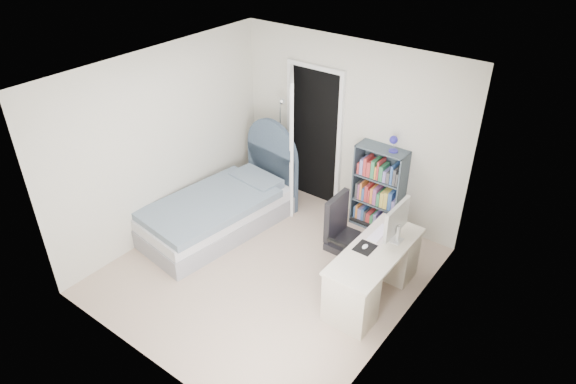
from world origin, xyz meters
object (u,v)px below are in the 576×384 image
Objects in this scene: bed at (222,209)px; office_chair at (345,235)px; floor_lamp at (281,156)px; bookcase at (378,192)px; desk at (374,271)px; nightstand at (275,168)px.

bed is 1.89m from office_chair.
floor_lamp is (0.09, 1.20, 0.34)m from bed.
bed is 2.14m from bookcase.
desk is at bearing 0.45° from bed.
bookcase is at bearing 117.10° from desk.
desk is (0.65, -1.27, -0.19)m from bookcase.
bed is at bearing -86.79° from nightstand.
floor_lamp is 1.60m from bookcase.
office_chair is (1.93, -1.11, 0.24)m from nightstand.
desk is at bearing -62.90° from bookcase.
bookcase is (1.76, 0.03, 0.21)m from nightstand.
bookcase is (1.69, 1.29, 0.26)m from bed.
office_chair is (1.86, 0.14, 0.30)m from bed.
desk is at bearing -27.21° from nightstand.
bed is at bearing -94.49° from floor_lamp.
office_chair reaches higher than nightstand.
floor_lamp is 1.09× the size of bookcase.
bookcase reaches higher than nightstand.
desk is at bearing -14.48° from office_chair.
bed is at bearing -179.55° from desk.
desk reaches higher than office_chair.
floor_lamp is at bearing -176.96° from bookcase.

